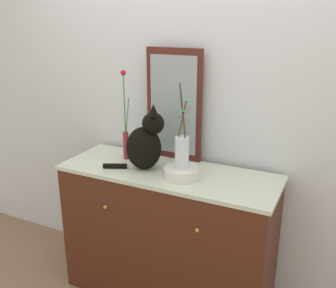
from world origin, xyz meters
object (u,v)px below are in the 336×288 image
Objects in this scene: vase_slim_green at (126,134)px; cat_sitting at (145,143)px; sideboard at (168,235)px; bowl_porcelain at (182,173)px; mirror_leaning at (174,105)px; vase_glass_clear at (182,150)px.

cat_sitting is at bearing -25.38° from vase_slim_green.
sideboard is 0.52m from bowl_porcelain.
vase_glass_clear is at bearing -56.78° from mirror_leaning.
sideboard is 0.87m from mirror_leaning.
vase_slim_green is 0.49m from vase_glass_clear.
cat_sitting is 0.69× the size of vase_slim_green.
sideboard is at bearing 154.05° from bowl_porcelain.
vase_slim_green reaches higher than bowl_porcelain.
mirror_leaning is 1.44× the size of vase_glass_clear.
mirror_leaning is 1.23× the size of vase_slim_green.
vase_glass_clear is at bearing -174.85° from bowl_porcelain.
mirror_leaning is 0.34m from cat_sitting.
cat_sitting is at bearing 173.62° from vase_glass_clear.
vase_glass_clear reaches higher than bowl_porcelain.
bowl_porcelain is 0.41× the size of vase_glass_clear.
mirror_leaning is 1.78× the size of cat_sitting.
vase_glass_clear is at bearing -26.00° from sideboard.
vase_glass_clear is (-0.00, -0.00, 0.15)m from bowl_porcelain.
mirror_leaning reaches higher than vase_glass_clear.
vase_slim_green is at bearing 164.76° from vase_glass_clear.
bowl_porcelain is (0.26, -0.03, -0.14)m from cat_sitting.
cat_sitting is 0.27m from vase_glass_clear.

